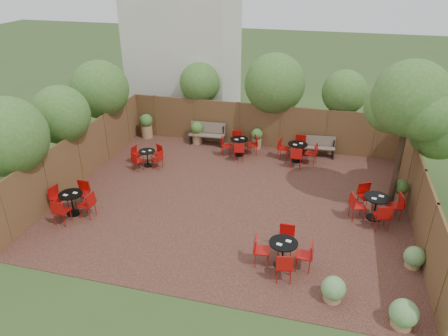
# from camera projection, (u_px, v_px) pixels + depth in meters

# --- Properties ---
(ground) EXTENTS (80.00, 80.00, 0.00)m
(ground) POSITION_uv_depth(u_px,v_px,m) (233.00, 201.00, 14.94)
(ground) COLOR #354F23
(ground) RESTS_ON ground
(courtyard_paving) EXTENTS (12.00, 10.00, 0.02)m
(courtyard_paving) POSITION_uv_depth(u_px,v_px,m) (233.00, 200.00, 14.94)
(courtyard_paving) COLOR #331714
(courtyard_paving) RESTS_ON ground
(fence_back) EXTENTS (12.00, 0.08, 2.00)m
(fence_back) POSITION_uv_depth(u_px,v_px,m) (260.00, 126.00, 18.81)
(fence_back) COLOR brown
(fence_back) RESTS_ON ground
(fence_left) EXTENTS (0.08, 10.00, 2.00)m
(fence_left) POSITION_uv_depth(u_px,v_px,m) (80.00, 157.00, 15.85)
(fence_left) COLOR brown
(fence_left) RESTS_ON ground
(fence_right) EXTENTS (0.08, 10.00, 2.00)m
(fence_right) POSITION_uv_depth(u_px,v_px,m) (419.00, 198.00, 13.13)
(fence_right) COLOR brown
(fence_right) RESTS_ON ground
(neighbour_building) EXTENTS (5.00, 4.00, 8.00)m
(neighbour_building) POSITION_uv_depth(u_px,v_px,m) (185.00, 41.00, 21.07)
(neighbour_building) COLOR beige
(neighbour_building) RESTS_ON ground
(overhang_foliage) EXTENTS (15.56, 10.70, 2.67)m
(overhang_foliage) POSITION_uv_depth(u_px,v_px,m) (187.00, 101.00, 16.47)
(overhang_foliage) COLOR #37621F
(overhang_foliage) RESTS_ON ground
(courtyard_tree) EXTENTS (2.62, 2.52, 5.06)m
(courtyard_tree) POSITION_uv_depth(u_px,v_px,m) (410.00, 104.00, 12.96)
(courtyard_tree) COLOR black
(courtyard_tree) RESTS_ON courtyard_paving
(park_bench_left) EXTENTS (1.65, 0.59, 1.01)m
(park_bench_left) POSITION_uv_depth(u_px,v_px,m) (207.00, 133.00, 19.24)
(park_bench_left) COLOR brown
(park_bench_left) RESTS_ON courtyard_paving
(park_bench_right) EXTENTS (1.43, 0.61, 0.86)m
(park_bench_right) POSITION_uv_depth(u_px,v_px,m) (319.00, 146.00, 18.12)
(park_bench_right) COLOR brown
(park_bench_right) RESTS_ON courtyard_paving
(bistro_tables) EXTENTS (11.44, 8.52, 0.94)m
(bistro_tables) POSITION_uv_depth(u_px,v_px,m) (244.00, 182.00, 15.18)
(bistro_tables) COLOR black
(bistro_tables) RESTS_ON courtyard_paving
(planters) EXTENTS (11.61, 3.99, 1.16)m
(planters) POSITION_uv_depth(u_px,v_px,m) (220.00, 139.00, 18.49)
(planters) COLOR #9B734D
(planters) RESTS_ON courtyard_paving
(low_shrubs) EXTENTS (2.74, 2.95, 0.72)m
(low_shrubs) POSITION_uv_depth(u_px,v_px,m) (384.00, 290.00, 10.45)
(low_shrubs) COLOR #9B734D
(low_shrubs) RESTS_ON courtyard_paving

